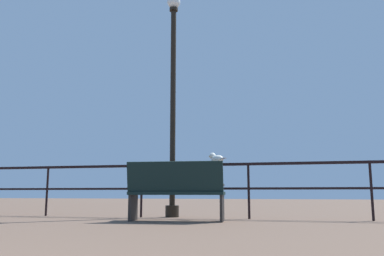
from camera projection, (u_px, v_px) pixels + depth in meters
pier_railing at (193, 178)px, 7.47m from camera, size 22.54×0.05×1.00m
bench_near_left at (176, 189)px, 6.56m from camera, size 1.61×0.76×0.97m
lamppost_center at (173, 92)px, 8.06m from camera, size 0.28×0.28×4.63m
seagull_on_rail at (216, 158)px, 7.43m from camera, size 0.39×0.29×0.20m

